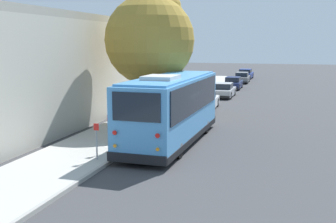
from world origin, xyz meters
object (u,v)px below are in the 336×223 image
parked_sedan_navy (233,83)px  sign_post_far (110,133)px  street_tree (150,34)px  shuttle_bus (172,106)px  parked_sedan_blue (245,74)px  parked_sedan_gray (242,78)px  parked_sedan_white (205,101)px  sign_post_near (97,141)px  parked_sedan_silver (223,91)px

parked_sedan_navy → sign_post_far: bearing=176.4°
street_tree → shuttle_bus: bearing=-149.4°
parked_sedan_blue → sign_post_far: (-40.81, 1.48, 0.38)m
shuttle_bus → parked_sedan_gray: 32.23m
parked_sedan_white → parked_sedan_blue: size_ratio=1.02×
parked_sedan_blue → sign_post_far: sign_post_far is taller
parked_sedan_gray → street_tree: street_tree is taller
sign_post_near → sign_post_far: (1.29, 0.00, 0.06)m
shuttle_bus → parked_sedan_blue: bearing=1.9°
parked_sedan_white → parked_sedan_gray: parked_sedan_white is taller
parked_sedan_navy → parked_sedan_blue: 12.86m
parked_sedan_white → sign_post_far: (-13.83, 1.37, 0.39)m
sign_post_far → parked_sedan_white: bearing=-5.7°
sign_post_near → street_tree: bearing=3.8°
parked_sedan_blue → street_tree: bearing=177.9°
shuttle_bus → sign_post_near: (-4.25, 1.93, -0.89)m
shuttle_bus → street_tree: 6.03m
shuttle_bus → parked_sedan_blue: 37.87m
parked_sedan_gray → sign_post_far: bearing=176.0°
shuttle_bus → parked_sedan_blue: shuttle_bus is taller
parked_sedan_silver → parked_sedan_navy: (6.95, 0.07, -0.00)m
parked_sedan_white → street_tree: size_ratio=0.55×
street_tree → parked_sedan_navy: bearing=-5.8°
sign_post_near → parked_sedan_silver: bearing=-4.2°
parked_sedan_silver → parked_sedan_gray: (14.17, -0.04, 0.00)m
street_tree → sign_post_near: size_ratio=5.47×
parked_sedan_gray → sign_post_near: (-36.46, 1.66, 0.34)m
shuttle_bus → parked_sedan_navy: 25.03m
parked_sedan_silver → shuttle_bus: bearing=-179.1°
shuttle_bus → sign_post_far: 3.63m
shuttle_bus → parked_sedan_blue: (37.85, 0.45, -1.20)m
shuttle_bus → parked_sedan_gray: shuttle_bus is taller
shuttle_bus → parked_sedan_navy: size_ratio=2.23×
parked_sedan_navy → sign_post_near: (-29.25, 1.54, 0.34)m
shuttle_bus → parked_sedan_silver: (18.04, 0.31, -1.23)m
street_tree → parked_sedan_gray: bearing=-4.6°
parked_sedan_silver → street_tree: size_ratio=0.51×
shuttle_bus → parked_sedan_navy: shuttle_bus is taller
parked_sedan_silver → parked_sedan_navy: 6.95m
shuttle_bus → parked_sedan_silver: size_ratio=2.24×
parked_sedan_silver → sign_post_far: (-21.00, 1.62, 0.40)m
parked_sedan_gray → shuttle_bus: bearing=179.2°
parked_sedan_blue → sign_post_near: size_ratio=2.93×
parked_sedan_silver → street_tree: bearing=170.9°
parked_sedan_white → sign_post_far: size_ratio=2.76×
shuttle_bus → parked_sedan_white: bearing=4.2°
parked_sedan_gray → sign_post_far: (-35.17, 1.66, 0.40)m
sign_post_near → parked_sedan_blue: bearing=-2.0°
street_tree → parked_sedan_white: bearing=-16.3°
shuttle_bus → parked_sedan_blue: size_ratio=2.14×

